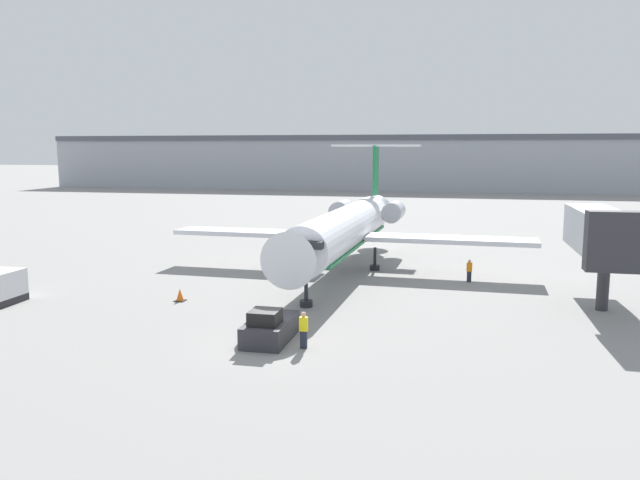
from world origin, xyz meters
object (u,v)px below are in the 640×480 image
(jet_bridge, at_px, (600,233))
(worker_by_wing, at_px, (469,270))
(airplane_main, at_px, (347,227))
(traffic_cone_left, at_px, (180,295))
(pushback_tug, at_px, (270,328))
(worker_near_tug, at_px, (304,329))

(jet_bridge, bearing_deg, worker_by_wing, 148.22)
(airplane_main, bearing_deg, traffic_cone_left, -125.44)
(airplane_main, xyz_separation_m, jet_bridge, (17.06, -7.00, 0.95))
(jet_bridge, bearing_deg, pushback_tug, -146.46)
(airplane_main, distance_m, worker_by_wing, 10.03)
(airplane_main, distance_m, traffic_cone_left, 15.16)
(airplane_main, height_order, worker_by_wing, airplane_main)
(worker_by_wing, height_order, jet_bridge, jet_bridge)
(airplane_main, relative_size, traffic_cone_left, 37.51)
(worker_near_tug, relative_size, worker_by_wing, 1.10)
(traffic_cone_left, relative_size, jet_bridge, 0.08)
(jet_bridge, bearing_deg, airplane_main, 157.68)
(pushback_tug, height_order, traffic_cone_left, pushback_tug)
(pushback_tug, relative_size, jet_bridge, 0.42)
(traffic_cone_left, bearing_deg, worker_by_wing, 28.59)
(pushback_tug, height_order, jet_bridge, jet_bridge)
(worker_near_tug, distance_m, worker_by_wing, 19.12)
(worker_by_wing, bearing_deg, worker_near_tug, -114.91)
(airplane_main, relative_size, jet_bridge, 2.98)
(airplane_main, distance_m, worker_near_tug, 19.82)
(traffic_cone_left, bearing_deg, jet_bridge, 11.20)
(worker_near_tug, distance_m, traffic_cone_left, 12.50)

